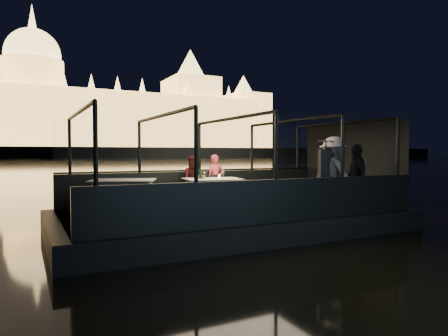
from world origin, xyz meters
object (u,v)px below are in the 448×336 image
coat_stand (325,176)px  person_man_maroon (194,177)px  passenger_stripe (334,177)px  wine_bottle (201,173)px  passenger_dark (356,177)px  dining_table_central (212,193)px  chair_port_left (203,188)px  dining_table_aft (123,196)px  person_woman_coral (216,177)px  chair_port_right (216,188)px

coat_stand → person_man_maroon: (-2.10, 3.09, -0.15)m
passenger_stripe → wine_bottle: size_ratio=6.01×
passenger_stripe → passenger_dark: (0.63, -0.10, 0.00)m
wine_bottle → dining_table_central: bearing=0.9°
person_man_maroon → passenger_dark: bearing=-34.3°
wine_bottle → person_man_maroon: bearing=79.2°
dining_table_central → wine_bottle: (-0.33, -0.01, 0.53)m
chair_port_left → coat_stand: coat_stand is taller
coat_stand → chair_port_left: bearing=123.6°
coat_stand → passenger_stripe: 0.33m
coat_stand → passenger_dark: size_ratio=1.06×
dining_table_aft → chair_port_left: (2.32, 0.46, 0.06)m
wine_bottle → passenger_stripe: bearing=-39.5°
chair_port_left → person_man_maroon: (-0.19, 0.21, 0.30)m
dining_table_aft → person_man_maroon: (2.13, 0.67, 0.36)m
chair_port_left → person_woman_coral: (0.48, 0.15, 0.30)m
dining_table_aft → passenger_stripe: bearing=-27.3°
dining_table_aft → passenger_stripe: (4.55, -2.35, 0.47)m
dining_table_central → chair_port_right: (0.32, 0.45, 0.06)m
coat_stand → person_woman_coral: bearing=115.3°
person_woman_coral → person_man_maroon: person_woman_coral is taller
dining_table_aft → dining_table_central: bearing=-5.2°
person_woman_coral → chair_port_right: bearing=-113.8°
chair_port_right → person_woman_coral: size_ratio=0.58×
dining_table_aft → wine_bottle: (1.96, -0.21, 0.53)m
dining_table_aft → person_woman_coral: (2.79, 0.62, 0.36)m
wine_bottle → dining_table_aft: bearing=173.8°
chair_port_left → chair_port_right: size_ratio=1.20×
person_man_maroon → passenger_dark: size_ratio=0.81×
dining_table_central → chair_port_right: size_ratio=1.79×
dining_table_central → person_woman_coral: (0.50, 0.83, 0.36)m
coat_stand → person_woman_coral: 3.36m
person_man_maroon → passenger_stripe: size_ratio=0.74×
chair_port_left → passenger_stripe: 3.62m
person_man_maroon → passenger_dark: 4.37m
passenger_stripe → wine_bottle: 3.36m
dining_table_aft → person_man_maroon: size_ratio=1.10×
dining_table_central → coat_stand: coat_stand is taller
dining_table_central → person_man_maroon: person_man_maroon is taller
person_woman_coral → dining_table_aft: bearing=-165.8°
dining_table_aft → chair_port_left: size_ratio=1.55×
chair_port_right → coat_stand: (1.62, -2.66, 0.45)m
passenger_dark → passenger_stripe: bearing=-75.1°
passenger_stripe → person_man_maroon: bearing=33.0°
passenger_dark → wine_bottle: 3.92m
dining_table_aft → wine_bottle: wine_bottle is taller
coat_stand → wine_bottle: (-2.27, 2.20, 0.02)m
chair_port_right → passenger_stripe: bearing=-69.6°
coat_stand → person_man_maroon: bearing=124.2°
person_woman_coral → dining_table_central: bearing=-119.4°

